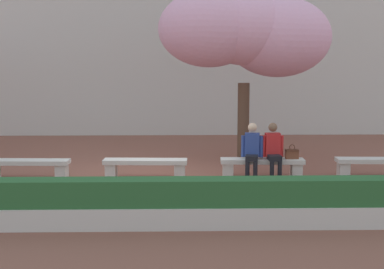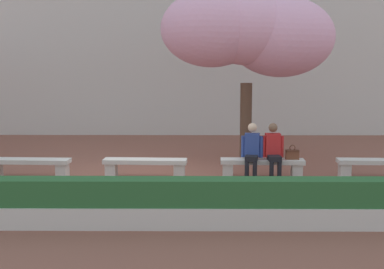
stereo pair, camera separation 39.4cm
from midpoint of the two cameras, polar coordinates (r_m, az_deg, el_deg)
ground_plane at (r=12.54m, az=-5.89°, el=-4.67°), size 100.00×100.00×0.00m
stone_bench_near_west at (r=12.98m, az=-18.00°, el=-3.20°), size 1.96×0.51×0.45m
stone_bench_center at (r=12.48m, az=-5.91°, el=-3.29°), size 1.96×0.51×0.45m
stone_bench_near_east at (r=12.56m, az=6.60°, el=-3.23°), size 1.96×0.51×0.45m
stone_bench_east_end at (r=13.22m, az=18.41°, el=-3.04°), size 1.96×0.51×0.45m
person_seated_left at (r=12.41m, az=5.51°, el=-1.52°), size 0.50×0.72×1.29m
person_seated_right at (r=12.48m, az=7.77°, el=-1.50°), size 0.51×0.69×1.29m
handbag at (r=12.62m, az=9.73°, el=-1.99°), size 0.30×0.15×0.34m
cherry_tree_main at (r=14.65m, az=5.05°, el=10.75°), size 4.70×2.82×4.59m
planter_hedge_foreground at (r=8.84m, az=-7.82°, el=-7.36°), size 15.59×0.50×0.80m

